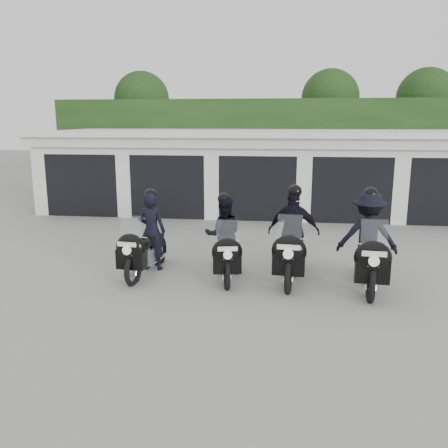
# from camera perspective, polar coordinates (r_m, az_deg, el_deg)

# --- Properties ---
(ground) EXTENTS (80.00, 80.00, 0.00)m
(ground) POSITION_cam_1_polar(r_m,az_deg,el_deg) (10.96, 2.17, -5.56)
(ground) COLOR gray
(ground) RESTS_ON ground
(garage_block) EXTENTS (16.40, 6.80, 2.96)m
(garage_block) POSITION_cam_1_polar(r_m,az_deg,el_deg) (18.56, 4.51, 6.37)
(garage_block) COLOR white
(garage_block) RESTS_ON ground
(background_vegetation) EXTENTS (20.00, 3.90, 5.80)m
(background_vegetation) POSITION_cam_1_polar(r_m,az_deg,el_deg) (23.31, 6.13, 10.90)
(background_vegetation) COLOR #173312
(background_vegetation) RESTS_ON ground
(police_bike_a) EXTENTS (0.82, 2.22, 1.94)m
(police_bike_a) POSITION_cam_1_polar(r_m,az_deg,el_deg) (10.68, -9.31, -1.90)
(police_bike_a) COLOR black
(police_bike_a) RESTS_ON ground
(police_bike_b) EXTENTS (1.03, 2.14, 1.88)m
(police_bike_b) POSITION_cam_1_polar(r_m,az_deg,el_deg) (10.41, 0.03, -1.98)
(police_bike_b) COLOR black
(police_bike_b) RESTS_ON ground
(police_bike_c) EXTENTS (1.18, 2.39, 2.08)m
(police_bike_c) POSITION_cam_1_polar(r_m,az_deg,el_deg) (10.37, 8.28, -1.66)
(police_bike_c) COLOR black
(police_bike_c) RESTS_ON ground
(police_bike_d) EXTENTS (1.30, 2.40, 2.09)m
(police_bike_d) POSITION_cam_1_polar(r_m,az_deg,el_deg) (10.26, 16.95, -2.18)
(police_bike_d) COLOR black
(police_bike_d) RESTS_ON ground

